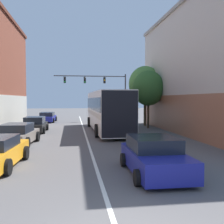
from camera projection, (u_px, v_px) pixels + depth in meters
The scene contains 9 objects.
lane_center_line at pixel (85, 134), 21.39m from camera, with size 0.14×45.53×0.01m.
bus at pixel (107, 109), 23.54m from camera, with size 3.00×12.78×3.50m.
hatchback_foreground at pixel (154, 156), 9.97m from camera, with size 2.17×4.13×1.39m.
parked_car_left_near at pixel (35, 125), 22.63m from camera, with size 2.00×4.08×1.35m.
parked_car_left_mid at pixel (18, 135), 16.27m from camera, with size 2.32×4.37×1.34m.
parked_car_left_distant at pixel (48, 117), 32.86m from camera, with size 2.13×4.54×1.24m.
traffic_signal_gantry at pixel (101, 86), 34.15m from camera, with size 9.39×0.36×6.16m.
street_tree_near at pixel (148, 88), 25.70m from camera, with size 3.14×2.82×5.67m.
street_tree_far at pixel (145, 84), 28.04m from camera, with size 3.51×3.16×6.41m.
Camera 1 is at (-0.89, -4.61, 2.83)m, focal length 42.00 mm.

